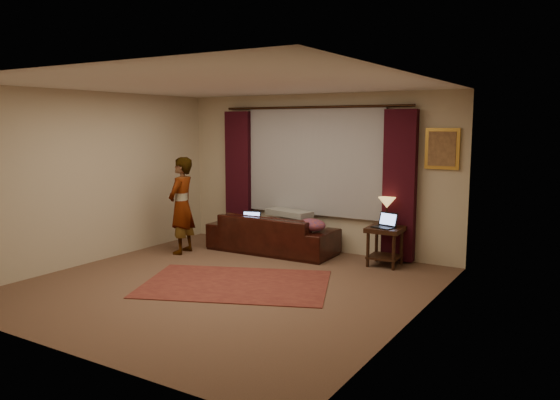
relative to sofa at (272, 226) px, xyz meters
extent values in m
cube|color=brown|center=(0.50, -1.93, -0.44)|extent=(5.00, 5.00, 0.01)
cube|color=silver|center=(0.50, -1.93, 2.17)|extent=(5.00, 5.00, 0.02)
cube|color=#C5B699|center=(0.50, 0.57, 0.87)|extent=(5.00, 0.02, 2.60)
cube|color=#C5B699|center=(0.50, -4.43, 0.87)|extent=(5.00, 0.02, 2.60)
cube|color=#C5B699|center=(-2.00, -1.93, 0.87)|extent=(0.02, 5.00, 2.60)
cube|color=#C5B699|center=(3.00, -1.93, 0.87)|extent=(0.02, 5.00, 2.60)
cube|color=#9A9AA1|center=(0.50, 0.51, 1.07)|extent=(2.50, 0.05, 1.80)
cube|color=black|center=(-1.00, 0.46, 0.75)|extent=(0.50, 0.14, 2.30)
cube|color=black|center=(2.00, 0.46, 0.75)|extent=(0.50, 0.14, 2.30)
cylinder|color=black|center=(0.50, 0.46, 1.95)|extent=(0.04, 0.04, 3.40)
cube|color=#BE8B34|center=(2.60, 0.54, 1.32)|extent=(0.50, 0.04, 0.60)
imported|color=black|center=(0.00, 0.00, 0.00)|extent=(2.16, 0.98, 0.86)
cube|color=gray|center=(0.17, 0.25, 0.44)|extent=(0.88, 0.51, 0.10)
ellipsoid|color=brown|center=(0.77, -0.08, 0.10)|extent=(0.48, 0.37, 0.20)
cube|color=maroon|center=(0.58, -1.82, -0.43)|extent=(2.86, 2.42, 0.01)
cube|color=black|center=(1.91, 0.12, -0.14)|extent=(0.53, 0.53, 0.59)
imported|color=gray|center=(-1.22, -0.84, 0.36)|extent=(0.55, 0.55, 1.58)
camera|label=1|loc=(4.74, -7.50, 1.67)|focal=35.00mm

